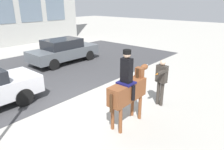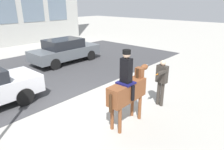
% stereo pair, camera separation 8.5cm
% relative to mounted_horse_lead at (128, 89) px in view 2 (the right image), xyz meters
% --- Properties ---
extents(ground_plane, '(80.00, 80.00, 0.00)m').
position_rel_mounted_horse_lead_xyz_m(ground_plane, '(-0.11, 2.30, -1.23)').
color(ground_plane, '#9E9B93').
extents(road_surface, '(21.10, 8.50, 0.01)m').
position_rel_mounted_horse_lead_xyz_m(road_surface, '(-0.11, 7.05, -1.23)').
color(road_surface, '#38383A').
rests_on(road_surface, ground_plane).
extents(mounted_horse_lead, '(1.90, 0.65, 2.46)m').
position_rel_mounted_horse_lead_xyz_m(mounted_horse_lead, '(0.00, 0.00, 0.00)').
color(mounted_horse_lead, brown).
rests_on(mounted_horse_lead, ground_plane).
extents(pedestrian_bystander, '(0.86, 0.43, 1.79)m').
position_rel_mounted_horse_lead_xyz_m(pedestrian_bystander, '(1.80, -0.19, -0.17)').
color(pedestrian_bystander, '#332D28').
rests_on(pedestrian_bystander, ground_plane).
extents(street_car_far_lane, '(4.54, 1.89, 1.54)m').
position_rel_mounted_horse_lead_xyz_m(street_car_far_lane, '(2.97, 7.39, -0.43)').
color(street_car_far_lane, '#51565B').
rests_on(street_car_far_lane, ground_plane).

